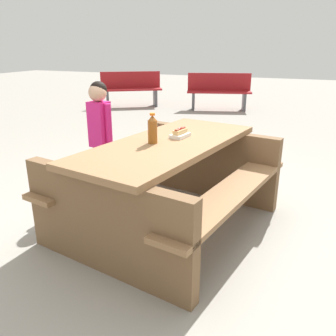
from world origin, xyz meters
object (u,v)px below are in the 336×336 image
soda_bottle (153,129)px  child_in_coat (100,125)px  picnic_table (168,177)px  hotdog_tray (180,134)px  park_bench_near (219,91)px  park_bench_mid (131,88)px

soda_bottle → child_in_coat: (0.45, 0.78, -0.12)m
picnic_table → hotdog_tray: 0.38m
picnic_table → park_bench_near: bearing=10.6°
park_bench_near → hotdog_tray: bearing=-168.7°
hotdog_tray → soda_bottle: bearing=153.0°
soda_bottle → child_in_coat: bearing=60.3°
park_bench_mid → picnic_table: bearing=-149.1°
park_bench_mid → hotdog_tray: bearing=-148.0°
hotdog_tray → child_in_coat: size_ratio=0.17×
hotdog_tray → park_bench_near: bearing=11.3°
park_bench_near → park_bench_mid: same height
park_bench_near → park_bench_mid: bearing=99.6°
soda_bottle → park_bench_near: soda_bottle is taller
hotdog_tray → child_in_coat: bearing=78.6°
park_bench_near → child_in_coat: bearing=-177.8°
soda_bottle → hotdog_tray: (0.26, -0.13, -0.08)m
picnic_table → child_in_coat: 1.00m
picnic_table → hotdog_tray: size_ratio=10.24×
picnic_table → park_bench_near: park_bench_near is taller
child_in_coat → park_bench_mid: child_in_coat is taller
hotdog_tray → child_in_coat: child_in_coat is taller
soda_bottle → hotdog_tray: soda_bottle is taller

